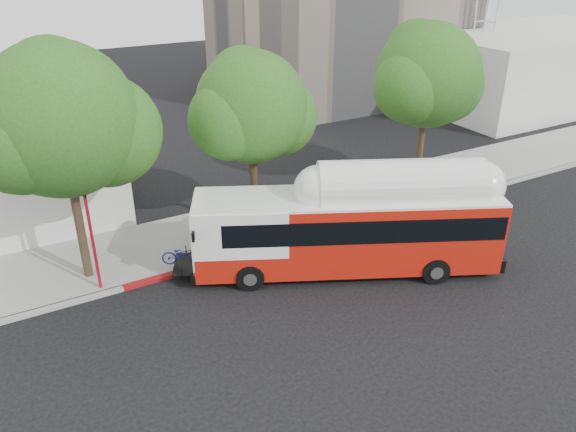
{
  "coord_description": "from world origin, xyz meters",
  "views": [
    {
      "loc": [
        -11.46,
        -15.98,
        12.83
      ],
      "look_at": [
        -0.83,
        3.0,
        1.99
      ],
      "focal_mm": 35.0,
      "sensor_mm": 36.0,
      "label": 1
    }
  ],
  "objects": [
    {
      "name": "street_tree_right",
      "position": [
        9.44,
        5.86,
        6.26
      ],
      "size": [
        6.21,
        5.4,
        9.18
      ],
      "color": "#2D2116",
      "rests_on": "ground"
    },
    {
      "name": "red_curb_segment",
      "position": [
        -3.0,
        3.9,
        0.08
      ],
      "size": [
        10.0,
        0.32,
        0.16
      ],
      "primitive_type": "cube",
      "color": "maroon",
      "rests_on": "ground"
    },
    {
      "name": "street_tree_left",
      "position": [
        -8.53,
        5.56,
        6.6
      ],
      "size": [
        6.67,
        5.8,
        9.74
      ],
      "color": "#2D2116",
      "rests_on": "ground"
    },
    {
      "name": "horizon_block",
      "position": [
        30.0,
        16.0,
        3.0
      ],
      "size": [
        20.0,
        12.0,
        6.0
      ],
      "primitive_type": "cube",
      "color": "silver",
      "rests_on": "ground"
    },
    {
      "name": "sidewalk",
      "position": [
        0.0,
        6.5,
        0.07
      ],
      "size": [
        60.0,
        5.0,
        0.15
      ],
      "primitive_type": "cube",
      "color": "gray",
      "rests_on": "ground"
    },
    {
      "name": "signal_pole",
      "position": [
        -8.78,
        4.29,
        2.28
      ],
      "size": [
        0.13,
        0.42,
        4.45
      ],
      "color": "#AD121D",
      "rests_on": "ground"
    },
    {
      "name": "street_tree_mid",
      "position": [
        -0.59,
        6.06,
        5.91
      ],
      "size": [
        5.75,
        5.0,
        8.62
      ],
      "color": "#2D2116",
      "rests_on": "ground"
    },
    {
      "name": "ground",
      "position": [
        0.0,
        0.0,
        0.0
      ],
      "size": [
        120.0,
        120.0,
        0.0
      ],
      "primitive_type": "plane",
      "color": "black",
      "rests_on": "ground"
    },
    {
      "name": "curb_strip",
      "position": [
        0.0,
        3.9,
        0.07
      ],
      "size": [
        60.0,
        0.3,
        0.15
      ],
      "primitive_type": "cube",
      "color": "gray",
      "rests_on": "ground"
    },
    {
      "name": "transit_bus",
      "position": [
        0.82,
        0.75,
        1.86
      ],
      "size": [
        13.15,
        7.86,
        3.98
      ],
      "rotation": [
        0.0,
        0.0,
        -0.44
      ],
      "color": "#B5180C",
      "rests_on": "ground"
    }
  ]
}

